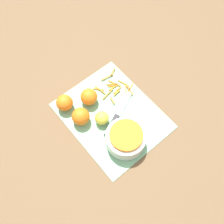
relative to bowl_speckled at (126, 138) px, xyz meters
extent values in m
plane|color=brown|center=(0.13, -0.04, -0.05)|extent=(4.00, 4.00, 0.00)
cube|color=#75AD84|center=(0.13, -0.04, -0.04)|extent=(0.44, 0.36, 0.01)
cylinder|color=silver|center=(0.00, 0.00, -0.01)|extent=(0.16, 0.16, 0.07)
cylinder|color=orange|center=(0.00, 0.00, 0.03)|extent=(0.13, 0.13, 0.02)
cube|color=#232328|center=(0.09, 0.00, -0.03)|extent=(0.06, 0.10, 0.02)
cube|color=silver|center=(0.14, -0.13, -0.04)|extent=(0.09, 0.16, 0.00)
sphere|color=orange|center=(0.24, 0.00, 0.00)|extent=(0.07, 0.07, 0.07)
sphere|color=orange|center=(0.29, 0.09, 0.00)|extent=(0.07, 0.07, 0.07)
sphere|color=orange|center=(0.19, 0.08, 0.00)|extent=(0.08, 0.08, 0.08)
sphere|color=gold|center=(0.13, 0.02, -0.01)|extent=(0.06, 0.06, 0.06)
cube|color=orange|center=(0.25, -0.14, -0.04)|extent=(0.04, 0.05, 0.00)
cube|color=orange|center=(0.24, -0.13, -0.04)|extent=(0.03, 0.03, 0.00)
cube|color=orange|center=(0.18, -0.18, -0.03)|extent=(0.07, 0.02, 0.00)
cube|color=orange|center=(0.30, -0.18, -0.04)|extent=(0.03, 0.05, 0.00)
cube|color=orange|center=(0.20, -0.12, -0.04)|extent=(0.01, 0.04, 0.00)
cube|color=orange|center=(0.19, -0.17, -0.04)|extent=(0.04, 0.03, 0.00)
cube|color=orange|center=(0.27, -0.07, -0.04)|extent=(0.04, 0.03, 0.00)
cube|color=orange|center=(0.18, -0.08, -0.03)|extent=(0.04, 0.01, 0.00)
cube|color=orange|center=(0.18, -0.19, -0.03)|extent=(0.02, 0.04, 0.00)
cube|color=orange|center=(0.26, -0.07, -0.04)|extent=(0.06, 0.02, 0.00)
cube|color=orange|center=(0.24, -0.15, -0.04)|extent=(0.06, 0.03, 0.00)
cube|color=orange|center=(0.22, -0.09, -0.04)|extent=(0.02, 0.07, 0.00)
cube|color=orange|center=(0.22, -0.18, -0.04)|extent=(0.06, 0.02, 0.00)
cube|color=orange|center=(0.29, -0.14, -0.04)|extent=(0.02, 0.06, 0.00)
cube|color=orange|center=(0.21, -0.14, -0.04)|extent=(0.01, 0.03, 0.00)
cube|color=orange|center=(0.23, -0.13, -0.04)|extent=(0.01, 0.05, 0.00)
cube|color=orange|center=(0.20, -0.13, -0.04)|extent=(0.02, 0.03, 0.00)
camera|label=1|loc=(-0.24, 0.27, 0.98)|focal=42.00mm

